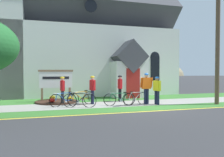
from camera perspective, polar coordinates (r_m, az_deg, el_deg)
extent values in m
plane|color=#333335|center=(15.95, 2.48, -5.04)|extent=(140.00, 140.00, 0.00)
cube|color=#99968E|center=(13.28, -1.79, -6.40)|extent=(32.00, 2.35, 0.01)
cube|color=#38722D|center=(11.47, 0.69, -7.70)|extent=(32.00, 1.47, 0.01)
cube|color=#38722D|center=(15.72, -4.18, -5.13)|extent=(24.00, 2.71, 0.01)
cube|color=yellow|center=(10.64, 2.13, -8.46)|extent=(28.00, 0.16, 0.01)
cube|color=silver|center=(22.12, -7.94, 3.78)|extent=(14.73, 10.52, 5.34)
cube|color=#424247|center=(22.73, -7.99, 15.15)|extent=(15.23, 10.71, 10.71)
cube|color=silver|center=(18.63, -25.17, 14.70)|extent=(2.75, 2.75, 12.22)
cube|color=silver|center=(16.92, 4.19, -0.23)|extent=(2.40, 1.60, 2.60)
cube|color=#424247|center=(16.94, 4.20, 5.35)|extent=(2.40, 1.80, 2.40)
cube|color=maroon|center=(16.16, 5.23, -1.22)|extent=(1.00, 0.06, 2.10)
cube|color=black|center=(18.63, 10.56, 2.39)|extent=(0.76, 0.06, 1.90)
cone|color=black|center=(18.67, 10.58, 5.30)|extent=(0.80, 0.06, 0.80)
cylinder|color=black|center=(17.55, -5.22, 17.37)|extent=(0.90, 0.06, 0.90)
cube|color=#7F6047|center=(14.91, -16.88, -3.93)|extent=(0.12, 0.12, 0.86)
cube|color=#7F6047|center=(15.07, -10.40, -3.82)|extent=(0.12, 0.12, 0.86)
cube|color=white|center=(14.90, -13.65, -0.30)|extent=(2.02, 0.16, 1.01)
cube|color=#7F6047|center=(14.90, -13.66, 1.87)|extent=(2.15, 0.20, 0.12)
cube|color=black|center=(14.86, -13.63, 0.16)|extent=(1.62, 0.07, 0.16)
cylinder|color=#382319|center=(14.50, -13.50, -5.58)|extent=(2.54, 2.54, 0.10)
ellipsoid|color=gold|center=(14.56, -10.08, -4.85)|extent=(0.36, 0.36, 0.24)
ellipsoid|color=gold|center=(15.38, -14.50, -4.52)|extent=(0.36, 0.36, 0.24)
ellipsoid|color=red|center=(13.87, -14.63, -5.21)|extent=(0.36, 0.36, 0.24)
torus|color=black|center=(12.99, 4.17, -5.12)|extent=(0.70, 0.13, 0.70)
torus|color=black|center=(12.78, -0.55, -5.23)|extent=(0.70, 0.13, 0.70)
cylinder|color=#19723F|center=(12.83, 1.07, -4.56)|extent=(0.58, 0.11, 0.42)
cylinder|color=#19723F|center=(12.83, 1.59, -3.65)|extent=(0.80, 0.14, 0.06)
cylinder|color=#19723F|center=(12.90, 2.82, -4.48)|extent=(0.27, 0.07, 0.42)
cylinder|color=#19723F|center=(12.95, 3.24, -5.25)|extent=(0.44, 0.09, 0.09)
cylinder|color=#19723F|center=(12.95, 3.75, -4.35)|extent=(0.23, 0.06, 0.37)
cylinder|color=#19723F|center=(12.77, -0.36, -4.47)|extent=(0.12, 0.05, 0.35)
ellipsoid|color=black|center=(12.91, 3.33, -3.44)|extent=(0.25, 0.11, 0.05)
cylinder|color=silver|center=(12.76, -0.17, -3.63)|extent=(0.44, 0.08, 0.03)
cylinder|color=silver|center=(12.90, 2.30, -5.39)|extent=(0.18, 0.04, 0.18)
torus|color=black|center=(13.11, -9.54, -5.05)|extent=(0.68, 0.30, 0.72)
torus|color=black|center=(12.63, -13.74, -5.34)|extent=(0.68, 0.30, 0.72)
cylinder|color=#194CA5|center=(12.76, -12.28, -4.54)|extent=(0.54, 0.25, 0.44)
cylinder|color=#194CA5|center=(12.79, -11.82, -3.56)|extent=(0.74, 0.33, 0.05)
cylinder|color=#194CA5|center=(12.94, -10.73, -4.42)|extent=(0.26, 0.13, 0.45)
cylinder|color=#194CA5|center=(13.01, -10.35, -5.22)|extent=(0.41, 0.19, 0.09)
cylinder|color=#194CA5|center=(13.04, -9.91, -4.25)|extent=(0.22, 0.12, 0.39)
cylinder|color=#194CA5|center=(12.62, -13.57, -4.50)|extent=(0.12, 0.08, 0.37)
ellipsoid|color=black|center=(12.97, -10.28, -3.31)|extent=(0.25, 0.16, 0.05)
cylinder|color=silver|center=(12.62, -13.40, -3.58)|extent=(0.42, 0.19, 0.03)
cylinder|color=silver|center=(12.91, -11.18, -5.39)|extent=(0.17, 0.09, 0.18)
torus|color=black|center=(12.36, -10.36, -5.40)|extent=(0.72, 0.26, 0.75)
torus|color=black|center=(12.20, -5.62, -5.48)|extent=(0.72, 0.26, 0.75)
cylinder|color=black|center=(12.23, -7.25, -4.73)|extent=(0.54, 0.20, 0.45)
cylinder|color=black|center=(12.22, -7.78, -3.70)|extent=(0.73, 0.27, 0.05)
cylinder|color=black|center=(12.29, -9.00, -4.66)|extent=(0.26, 0.11, 0.45)
cylinder|color=black|center=(12.33, -9.42, -5.54)|extent=(0.41, 0.16, 0.09)
cylinder|color=black|center=(12.32, -9.95, -4.52)|extent=(0.22, 0.10, 0.40)
cylinder|color=black|center=(12.19, -5.81, -4.62)|extent=(0.12, 0.07, 0.37)
ellipsoid|color=black|center=(12.28, -9.53, -3.50)|extent=(0.25, 0.15, 0.05)
cylinder|color=silver|center=(12.17, -6.01, -3.67)|extent=(0.43, 0.16, 0.03)
cylinder|color=silver|center=(12.30, -8.48, -5.68)|extent=(0.18, 0.07, 0.18)
torus|color=black|center=(13.51, -5.70, -4.77)|extent=(0.70, 0.32, 0.74)
torus|color=black|center=(12.96, -9.61, -5.07)|extent=(0.70, 0.32, 0.74)
cylinder|color=orange|center=(13.12, -8.25, -4.31)|extent=(0.54, 0.26, 0.44)
cylinder|color=orange|center=(13.16, -7.82, -3.28)|extent=(0.74, 0.34, 0.08)
cylinder|color=orange|center=(13.33, -6.80, -4.11)|extent=(0.26, 0.14, 0.47)
cylinder|color=orange|center=(13.40, -6.46, -4.95)|extent=(0.41, 0.20, 0.09)
cylinder|color=orange|center=(13.44, -6.04, -3.94)|extent=(0.22, 0.12, 0.42)
cylinder|color=orange|center=(12.96, -9.46, -4.27)|extent=(0.12, 0.08, 0.37)
ellipsoid|color=black|center=(13.37, -6.39, -2.97)|extent=(0.25, 0.17, 0.05)
cylinder|color=silver|center=(12.96, -9.30, -3.38)|extent=(0.42, 0.20, 0.03)
cylinder|color=silver|center=(13.29, -7.22, -5.12)|extent=(0.17, 0.09, 0.18)
torus|color=black|center=(12.88, 4.13, -5.18)|extent=(0.68, 0.26, 0.70)
torus|color=black|center=(13.54, 7.46, -4.85)|extent=(0.68, 0.26, 0.70)
cylinder|color=#B7B7BC|center=(13.30, 6.37, -4.32)|extent=(0.53, 0.21, 0.43)
cylinder|color=#B7B7BC|center=(13.20, 6.01, -3.43)|extent=(0.72, 0.27, 0.07)
cylinder|color=#B7B7BC|center=(13.05, 5.13, -4.36)|extent=(0.25, 0.11, 0.45)
cylinder|color=#B7B7BC|center=(13.02, 4.82, -5.22)|extent=(0.40, 0.16, 0.09)
cylinder|color=#B7B7BC|center=(12.92, 4.44, -4.31)|extent=(0.22, 0.10, 0.40)
cylinder|color=#B7B7BC|center=(13.50, 7.34, -4.13)|extent=(0.12, 0.07, 0.36)
ellipsoid|color=black|center=(12.96, 4.76, -3.32)|extent=(0.25, 0.15, 0.05)
cylinder|color=silver|center=(13.45, 7.21, -3.32)|extent=(0.43, 0.17, 0.03)
cylinder|color=silver|center=(13.15, 5.50, -5.26)|extent=(0.18, 0.08, 0.18)
cylinder|color=#191E38|center=(13.45, -4.91, -4.58)|extent=(0.15, 0.15, 0.81)
cylinder|color=#191E38|center=(13.35, -4.75, -4.63)|extent=(0.15, 0.15, 0.81)
cube|color=red|center=(13.34, -4.84, -1.62)|extent=(0.27, 0.48, 0.59)
sphere|color=beige|center=(13.32, -4.84, 0.10)|extent=(0.21, 0.21, 0.21)
ellipsoid|color=gold|center=(13.32, -4.84, 0.34)|extent=(0.29, 0.26, 0.15)
cylinder|color=red|center=(13.61, -5.11, -1.43)|extent=(0.09, 0.11, 0.53)
cylinder|color=red|center=(13.07, -4.56, -1.56)|extent=(0.09, 0.24, 0.53)
cylinder|color=#191E38|center=(13.52, 8.73, -4.40)|extent=(0.15, 0.15, 0.89)
cylinder|color=#191E38|center=(13.47, 8.17, -4.42)|extent=(0.15, 0.15, 0.89)
cube|color=#E55914|center=(13.43, 8.47, -1.15)|extent=(0.51, 0.24, 0.65)
sphere|color=tan|center=(13.42, 8.47, 0.71)|extent=(0.23, 0.23, 0.23)
ellipsoid|color=#1E59B2|center=(13.42, 8.48, 0.98)|extent=(0.26, 0.31, 0.16)
cylinder|color=#E55914|center=(13.50, 9.72, -1.01)|extent=(0.09, 0.21, 0.59)
cylinder|color=#E55914|center=(13.37, 7.20, -1.03)|extent=(0.09, 0.20, 0.59)
cylinder|color=black|center=(14.64, 1.86, -4.05)|extent=(0.15, 0.15, 0.82)
cylinder|color=black|center=(14.42, 2.07, -4.14)|extent=(0.15, 0.15, 0.82)
cube|color=red|center=(14.47, 1.97, -1.31)|extent=(0.24, 0.47, 0.59)
sphere|color=tan|center=(14.46, 1.97, 0.28)|extent=(0.21, 0.21, 0.21)
ellipsoid|color=black|center=(14.45, 1.97, 0.51)|extent=(0.28, 0.24, 0.15)
cylinder|color=red|center=(14.75, 1.86, -1.14)|extent=(0.09, 0.18, 0.54)
cylinder|color=red|center=(14.19, 2.08, -1.25)|extent=(0.09, 0.11, 0.54)
cylinder|color=#191E38|center=(13.47, 10.75, -4.64)|extent=(0.15, 0.15, 0.79)
cylinder|color=#191E38|center=(13.33, 11.29, -4.71)|extent=(0.15, 0.15, 0.79)
cube|color=yellow|center=(13.34, 11.03, -1.76)|extent=(0.30, 0.48, 0.58)
sphere|color=#936B51|center=(13.32, 11.04, -0.08)|extent=(0.20, 0.20, 0.20)
ellipsoid|color=#1E59B2|center=(13.32, 11.04, 0.16)|extent=(0.30, 0.27, 0.14)
cylinder|color=yellow|center=(13.57, 10.40, -1.57)|extent=(0.09, 0.21, 0.53)
cylinder|color=yellow|center=(13.11, 11.69, -1.70)|extent=(0.09, 0.13, 0.52)
cylinder|color=#2D2D33|center=(13.37, -12.03, -4.70)|extent=(0.15, 0.15, 0.79)
cylinder|color=#2D2D33|center=(13.57, -12.17, -4.60)|extent=(0.15, 0.15, 0.79)
cube|color=red|center=(13.41, -12.12, -1.75)|extent=(0.23, 0.46, 0.58)
sphere|color=beige|center=(13.39, -12.13, -0.08)|extent=(0.20, 0.20, 0.20)
ellipsoid|color=gold|center=(13.39, -12.13, 0.16)|extent=(0.27, 0.23, 0.14)
cylinder|color=red|center=(13.13, -12.11, -1.70)|extent=(0.09, 0.10, 0.52)
cylinder|color=red|center=(13.68, -12.13, -1.56)|extent=(0.09, 0.11, 0.52)
cylinder|color=brown|center=(14.78, 24.63, 10.96)|extent=(0.24, 0.24, 8.59)
cylinder|color=#4C3823|center=(21.73, 12.11, -0.05)|extent=(0.25, 0.25, 2.43)
cone|color=#23662D|center=(21.88, 12.17, 8.68)|extent=(3.06, 3.06, 4.22)
ellipsoid|color=#847A5B|center=(96.36, -7.42, 0.65)|extent=(91.86, 47.95, 22.82)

